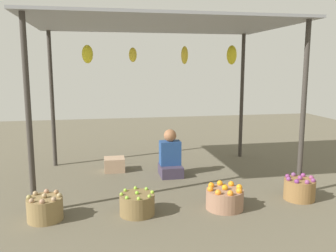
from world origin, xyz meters
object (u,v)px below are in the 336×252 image
(basket_limes, at_px, (137,204))
(basket_purple_onions, at_px, (299,189))
(basket_potatoes, at_px, (45,208))
(vendor_person, at_px, (170,158))
(basket_oranges, at_px, (225,198))
(wooden_crate_near_vendor, at_px, (114,164))

(basket_limes, distance_m, basket_purple_onions, 2.24)
(basket_potatoes, bearing_deg, vendor_person, 38.82)
(basket_oranges, xyz_separation_m, wooden_crate_near_vendor, (-1.32, 1.94, -0.02))
(wooden_crate_near_vendor, bearing_deg, vendor_person, -24.59)
(vendor_person, relative_size, wooden_crate_near_vendor, 2.23)
(vendor_person, bearing_deg, basket_limes, -115.52)
(basket_potatoes, xyz_separation_m, basket_purple_onions, (3.33, 0.04, 0.00))
(basket_potatoes, height_order, basket_oranges, basket_potatoes)
(basket_purple_onions, height_order, wooden_crate_near_vendor, basket_purple_onions)
(basket_potatoes, distance_m, basket_oranges, 2.21)
(basket_potatoes, bearing_deg, basket_limes, -2.21)
(basket_oranges, distance_m, basket_purple_onions, 1.12)
(vendor_person, xyz_separation_m, basket_oranges, (0.41, -1.52, -0.16))
(basket_purple_onions, bearing_deg, wooden_crate_near_vendor, 143.11)
(vendor_person, bearing_deg, basket_potatoes, -141.18)
(vendor_person, height_order, basket_limes, vendor_person)
(vendor_person, xyz_separation_m, basket_limes, (-0.71, -1.49, -0.17))
(basket_oranges, height_order, basket_purple_onions, basket_purple_onions)
(basket_limes, bearing_deg, vendor_person, 64.48)
(basket_purple_onions, relative_size, wooden_crate_near_vendor, 1.19)
(vendor_person, relative_size, basket_potatoes, 1.87)
(basket_oranges, bearing_deg, basket_purple_onions, 5.74)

